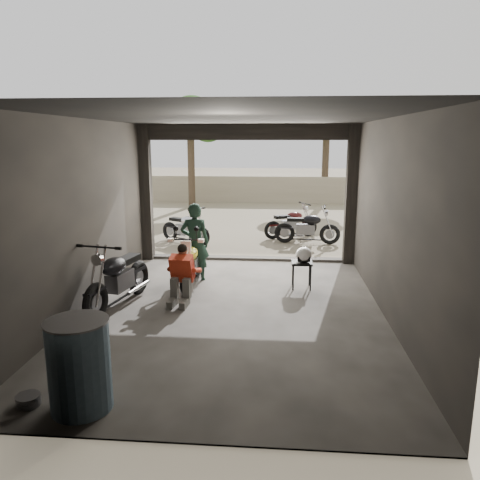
% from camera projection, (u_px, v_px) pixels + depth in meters
% --- Properties ---
extents(ground, '(80.00, 80.00, 0.00)m').
position_uv_depth(ground, '(233.00, 313.00, 7.88)').
color(ground, '#7A6D56').
rests_on(ground, ground).
extents(garage, '(7.00, 7.13, 3.20)m').
position_uv_depth(garage, '(236.00, 232.00, 8.14)').
color(garage, '#2D2B28').
rests_on(garage, ground).
extents(boundary_wall, '(18.00, 0.30, 1.20)m').
position_uv_depth(boundary_wall, '(263.00, 189.00, 21.38)').
color(boundary_wall, gray).
rests_on(boundary_wall, ground).
extents(tree_left, '(2.20, 2.20, 5.60)m').
position_uv_depth(tree_left, '(190.00, 111.00, 19.45)').
color(tree_left, '#382B1E').
rests_on(tree_left, ground).
extents(tree_right, '(2.20, 2.20, 5.00)m').
position_uv_depth(tree_right, '(327.00, 123.00, 20.53)').
color(tree_right, '#382B1E').
rests_on(tree_right, ground).
extents(main_bike, '(0.68, 1.59, 1.05)m').
position_uv_depth(main_bike, '(192.00, 259.00, 9.29)').
color(main_bike, silver).
rests_on(main_bike, ground).
extents(left_bike, '(1.08, 1.90, 1.21)m').
position_uv_depth(left_bike, '(118.00, 273.00, 8.04)').
color(left_bike, black).
rests_on(left_bike, ground).
extents(outside_bike_a, '(1.61, 1.31, 1.02)m').
position_uv_depth(outside_bike_a, '(185.00, 225.00, 13.04)').
color(outside_bike_a, black).
rests_on(outside_bike_a, ground).
extents(outside_bike_b, '(1.62, 1.22, 1.02)m').
position_uv_depth(outside_bike_b, '(291.00, 221.00, 13.75)').
color(outside_bike_b, '#451011').
rests_on(outside_bike_b, ground).
extents(outside_bike_c, '(1.63, 0.79, 1.07)m').
position_uv_depth(outside_bike_c, '(307.00, 225.00, 12.96)').
color(outside_bike_c, black).
rests_on(outside_bike_c, ground).
extents(rider, '(0.60, 0.41, 1.61)m').
position_uv_depth(rider, '(195.00, 242.00, 9.52)').
color(rider, black).
rests_on(rider, ground).
extents(mechanic, '(0.57, 0.74, 1.02)m').
position_uv_depth(mechanic, '(181.00, 277.00, 8.17)').
color(mechanic, red).
rests_on(mechanic, ground).
extents(stool, '(0.40, 0.40, 0.55)m').
position_uv_depth(stool, '(302.00, 265.00, 9.04)').
color(stool, black).
rests_on(stool, ground).
extents(helmet, '(0.35, 0.37, 0.29)m').
position_uv_depth(helmet, '(304.00, 254.00, 8.97)').
color(helmet, white).
rests_on(helmet, stool).
extents(oil_drum, '(0.82, 0.82, 1.01)m').
position_uv_depth(oil_drum, '(80.00, 366.00, 4.95)').
color(oil_drum, '#415B6E').
rests_on(oil_drum, ground).
extents(sign_post, '(0.82, 0.08, 2.46)m').
position_uv_depth(sign_post, '(401.00, 191.00, 11.14)').
color(sign_post, black).
rests_on(sign_post, ground).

